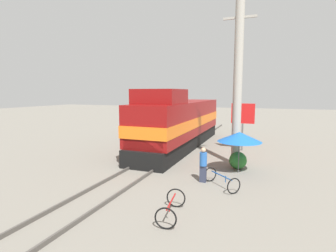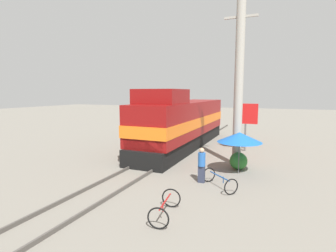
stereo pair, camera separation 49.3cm
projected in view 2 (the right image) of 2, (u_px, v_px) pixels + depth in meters
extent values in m
plane|color=slate|center=(153.00, 163.00, 15.54)|extent=(120.00, 120.00, 0.00)
cube|color=#4C4742|center=(143.00, 161.00, 15.81)|extent=(0.08, 39.31, 0.15)
cube|color=#4C4742|center=(164.00, 163.00, 15.25)|extent=(0.08, 39.31, 0.15)
cube|color=black|center=(184.00, 140.00, 20.31)|extent=(2.61, 13.79, 1.01)
cube|color=maroon|center=(184.00, 118.00, 20.09)|extent=(2.84, 13.24, 2.48)
cube|color=orange|center=(184.00, 121.00, 20.12)|extent=(2.88, 13.37, 0.70)
cube|color=orange|center=(150.00, 136.00, 15.01)|extent=(2.41, 1.93, 1.36)
cube|color=maroon|center=(161.00, 97.00, 16.10)|extent=(2.67, 3.03, 0.90)
cylinder|color=#9E998E|center=(239.00, 83.00, 14.58)|extent=(0.50, 0.50, 9.37)
cube|color=#9E998E|center=(241.00, 17.00, 14.12)|extent=(1.80, 0.12, 0.12)
cylinder|color=#4C4C4C|center=(239.00, 154.00, 13.49)|extent=(0.05, 0.05, 2.04)
cone|color=#1959B2|center=(240.00, 137.00, 13.38)|extent=(2.26, 2.26, 0.51)
cube|color=#595959|center=(245.00, 137.00, 18.73)|extent=(0.12, 0.12, 1.98)
cube|color=red|center=(246.00, 114.00, 18.52)|extent=(1.63, 0.08, 1.43)
sphere|color=#2D722D|center=(238.00, 161.00, 14.25)|extent=(0.95, 0.95, 0.95)
cube|color=#2D3347|center=(201.00, 174.00, 12.21)|extent=(0.30, 0.20, 0.79)
cylinder|color=#2659A5|center=(202.00, 159.00, 12.12)|extent=(0.34, 0.34, 0.63)
sphere|color=tan|center=(202.00, 150.00, 12.06)|extent=(0.23, 0.23, 0.23)
torus|color=black|center=(231.00, 187.00, 10.73)|extent=(0.51, 0.53, 0.68)
torus|color=black|center=(209.00, 175.00, 12.29)|extent=(0.51, 0.53, 0.68)
cube|color=#194C99|center=(219.00, 176.00, 11.48)|extent=(1.08, 1.03, 0.04)
cylinder|color=#194C99|center=(223.00, 180.00, 11.22)|extent=(0.04, 0.04, 0.29)
torus|color=black|center=(158.00, 218.00, 8.01)|extent=(0.71, 0.15, 0.71)
torus|color=black|center=(171.00, 198.00, 9.56)|extent=(0.71, 0.15, 0.71)
cube|color=#A51919|center=(165.00, 201.00, 8.76)|extent=(0.23, 1.36, 0.04)
cylinder|color=#A51919|center=(163.00, 207.00, 8.50)|extent=(0.04, 0.04, 0.30)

